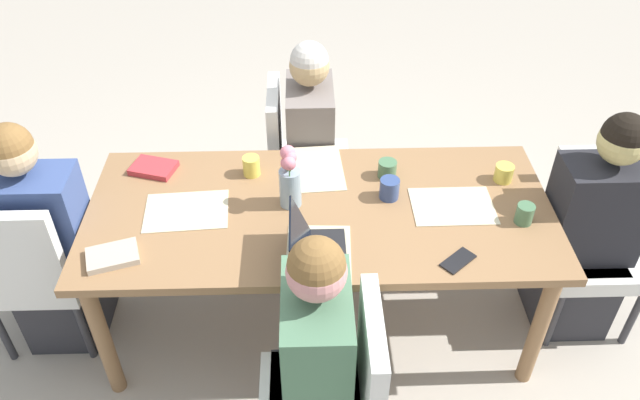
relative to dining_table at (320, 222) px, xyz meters
name	(u,v)px	position (x,y,z in m)	size (l,w,h in m)	color
ground_plane	(320,318)	(0.00, 0.00, -0.66)	(10.00, 10.00, 0.00)	#B2A899
dining_table	(320,222)	(0.00, 0.00, 0.00)	(2.04, 0.91, 0.74)	olive
chair_head_left_left_near	(32,266)	(-1.29, -0.08, -0.16)	(0.44, 0.44, 0.90)	silver
person_head_left_left_near	(49,250)	(-1.23, -0.01, -0.13)	(0.40, 0.36, 1.19)	#2D2D33
chair_near_left_mid	(338,391)	(0.04, -0.76, -0.16)	(0.44, 0.44, 0.90)	silver
person_near_left_mid	(317,373)	(-0.03, -0.70, -0.13)	(0.36, 0.40, 1.19)	#2D2D33
chair_head_right_left_far	(591,232)	(1.30, 0.08, -0.16)	(0.44, 0.44, 0.90)	silver
person_head_right_left_far	(586,238)	(1.24, 0.00, -0.13)	(0.40, 0.36, 1.19)	#2D2D33
chair_far_right_near	(297,154)	(-0.11, 0.75, -0.16)	(0.44, 0.44, 0.90)	silver
person_far_right_near	(310,156)	(-0.03, 0.69, -0.13)	(0.36, 0.40, 1.19)	#2D2D33
flower_vase	(290,178)	(-0.13, 0.04, 0.22)	(0.10, 0.12, 0.29)	#8EA8B7
placemat_head_left_left_near	(186,211)	(-0.58, 0.00, 0.08)	(0.36, 0.26, 0.00)	beige
placemat_near_left_mid	(319,256)	(-0.01, -0.29, 0.08)	(0.36, 0.26, 0.00)	beige
placemat_head_right_left_far	(453,206)	(0.58, 0.00, 0.08)	(0.36, 0.26, 0.00)	beige
placemat_far_right_near	(315,168)	(-0.01, 0.29, 0.08)	(0.36, 0.26, 0.00)	beige
laptop_near_left_mid	(313,252)	(-0.04, -0.31, 0.12)	(0.22, 0.32, 0.20)	black
coffee_mug_near_left	(525,214)	(0.86, -0.11, 0.12)	(0.08, 0.08, 0.09)	#47704C
coffee_mug_near_right	(387,169)	(0.32, 0.23, 0.12)	(0.09, 0.09, 0.08)	#47704C
coffee_mug_centre_left	(389,189)	(0.31, 0.07, 0.13)	(0.09, 0.09, 0.10)	#33477A
coffee_mug_centre_right	(251,166)	(-0.31, 0.26, 0.12)	(0.08, 0.08, 0.09)	#DBC64C
coffee_mug_far_left	(504,173)	(0.85, 0.18, 0.12)	(0.08, 0.08, 0.08)	#DBC64C
book_red_cover	(154,168)	(-0.78, 0.30, 0.09)	(0.20, 0.14, 0.03)	#B73338
book_blue_cover	(112,256)	(-0.84, -0.28, 0.09)	(0.20, 0.14, 0.03)	#B2A38E
phone_black	(458,261)	(0.54, -0.34, 0.08)	(0.15, 0.07, 0.01)	black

